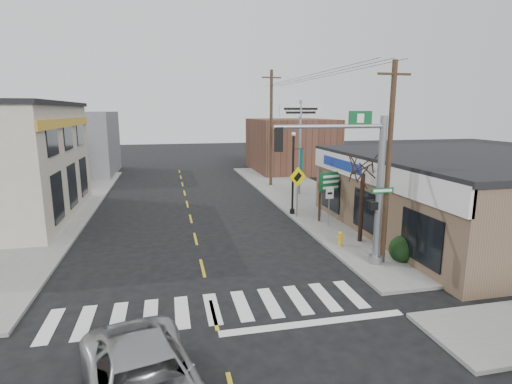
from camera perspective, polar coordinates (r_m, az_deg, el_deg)
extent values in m
plane|color=black|center=(13.59, -6.06, -17.01)|extent=(140.00, 140.00, 0.00)
cube|color=slate|center=(27.67, 9.50, -2.04)|extent=(6.00, 38.00, 0.13)
cube|color=slate|center=(26.83, -29.05, -3.79)|extent=(6.00, 38.00, 0.13)
cube|color=gold|center=(20.94, -8.63, -6.61)|extent=(0.12, 56.00, 0.01)
cube|color=silver|center=(13.94, -6.26, -16.22)|extent=(11.00, 2.20, 0.01)
cube|color=brown|center=(24.25, 28.21, -0.50)|extent=(12.00, 14.00, 4.00)
cube|color=#533326|center=(44.08, 4.94, 6.69)|extent=(8.00, 10.00, 5.60)
cube|color=slate|center=(45.07, -25.25, 6.26)|extent=(9.00, 10.00, 6.40)
cylinder|color=gray|center=(17.12, 17.23, 0.01)|extent=(0.29, 0.29, 6.17)
cylinder|color=gray|center=(15.81, 10.59, 9.18)|extent=(4.52, 0.16, 0.16)
cube|color=black|center=(15.14, 3.27, 7.51)|extent=(0.29, 0.23, 0.92)
cube|color=#0E4A23|center=(16.92, 17.62, 0.21)|extent=(0.98, 0.04, 0.23)
cube|color=#0E4A23|center=(16.32, 14.68, 10.16)|extent=(0.98, 0.05, 0.57)
cube|color=black|center=(17.08, 16.48, -1.92)|extent=(0.33, 0.27, 0.33)
cube|color=#422E1E|center=(23.41, 9.10, -0.43)|extent=(0.11, 0.11, 3.12)
cube|color=#422E1E|center=(23.98, 12.32, -0.26)|extent=(0.11, 0.11, 3.12)
cube|color=#064519|center=(23.49, 10.86, 1.49)|extent=(1.78, 0.05, 1.11)
cylinder|color=#EDAA15|center=(19.71, 11.95, -6.68)|extent=(0.20, 0.20, 0.55)
sphere|color=#EDAA15|center=(19.62, 11.99, -5.84)|extent=(0.22, 0.22, 0.22)
cylinder|color=gray|center=(24.11, 5.91, -0.35)|extent=(0.07, 0.07, 2.82)
cube|color=yellow|center=(23.89, 5.98, 2.16)|extent=(1.20, 0.03, 1.20)
cylinder|color=black|center=(24.77, 5.29, 2.44)|extent=(0.13, 0.13, 4.92)
sphere|color=silver|center=(24.50, 5.40, 8.23)|extent=(0.26, 0.26, 0.26)
cube|color=#105550|center=(24.80, 6.48, 4.63)|extent=(0.02, 0.52, 1.32)
cylinder|color=gray|center=(30.79, 6.27, 6.27)|extent=(0.21, 0.21, 7.13)
cube|color=silver|center=(30.67, 6.39, 11.49)|extent=(3.36, 0.18, 0.89)
cylinder|color=black|center=(20.17, 14.82, -2.21)|extent=(0.21, 0.21, 3.39)
ellipsoid|color=#18361A|center=(18.57, 20.30, -7.71)|extent=(1.22, 1.22, 0.92)
ellipsoid|color=black|center=(22.15, 20.22, -4.68)|extent=(1.17, 1.17, 0.88)
cylinder|color=#4A3221|center=(17.24, 18.38, 3.62)|extent=(0.22, 0.22, 8.30)
cube|color=#4A3221|center=(17.16, 19.17, 15.64)|extent=(1.44, 0.09, 0.09)
cylinder|color=#3D2D1C|center=(34.33, 2.18, 9.00)|extent=(0.25, 0.25, 9.69)
cube|color=#3D2D1C|center=(34.41, 2.23, 16.03)|extent=(1.68, 0.11, 0.11)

